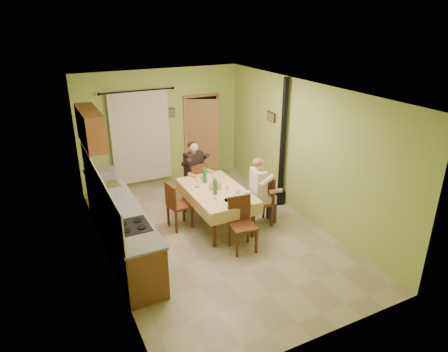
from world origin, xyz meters
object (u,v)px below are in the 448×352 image
man_far (195,166)px  chair_near (242,235)px  chair_right (260,210)px  stove_flue (282,160)px  chair_far (196,191)px  chair_left (179,214)px  dining_table (217,207)px  man_right (260,184)px

man_far → chair_near: bearing=-101.5°
chair_right → stove_flue: stove_flue is taller
chair_far → chair_near: 2.15m
chair_left → stove_flue: stove_flue is taller
dining_table → chair_far: bearing=90.3°
chair_far → man_right: size_ratio=0.69×
chair_right → stove_flue: size_ratio=0.37×
chair_far → chair_right: (0.78, -1.47, 0.00)m
man_far → stove_flue: 1.90m
stove_flue → chair_near: bearing=-142.6°
man_far → man_right: bearing=-74.4°
man_far → chair_far: bearing=-90.0°
dining_table → chair_right: size_ratio=1.77×
dining_table → chair_far: 1.09m
dining_table → chair_far: (-0.00, 1.09, -0.09)m
chair_far → stove_flue: bearing=-39.4°
dining_table → man_far: 1.21m
dining_table → chair_left: size_ratio=1.88×
chair_far → man_right: man_right is taller
man_right → stove_flue: size_ratio=0.50×
chair_near → chair_left: 1.46m
chair_left → man_right: bearing=61.5°
chair_far → man_far: 0.59m
chair_right → chair_far: bearing=35.6°
dining_table → chair_left: bearing=164.9°
chair_near → stove_flue: stove_flue is taller
chair_near → man_right: size_ratio=0.71×
dining_table → chair_near: (0.01, -1.06, -0.09)m
chair_near → stove_flue: bearing=-136.1°
dining_table → stove_flue: stove_flue is taller
dining_table → chair_right: (0.78, -0.38, -0.09)m
man_right → man_far: bearing=35.0°
chair_far → chair_left: 1.15m
man_far → dining_table: bearing=-101.7°
chair_far → man_far: bearing=90.0°
chair_far → chair_right: size_ratio=0.94×
chair_far → chair_right: 1.66m
dining_table → stove_flue: 1.81m
chair_far → stove_flue: size_ratio=0.34×
man_far → man_right: size_ratio=1.00×
chair_far → stove_flue: 2.03m
chair_far → chair_left: (-0.73, -0.89, 0.00)m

